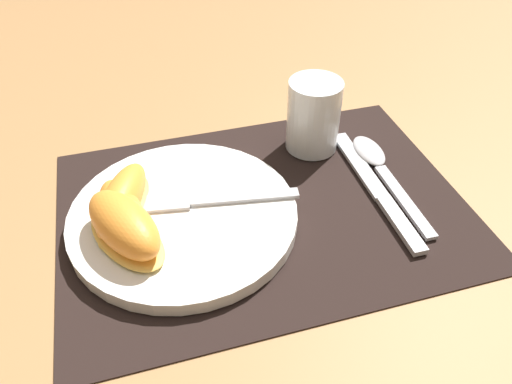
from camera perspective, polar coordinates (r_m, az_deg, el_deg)
The scene contains 10 objects.
ground_plane at distance 0.58m, azimuth 0.88°, elevation -1.87°, with size 3.00×3.00×0.00m, color #A37547.
placemat at distance 0.58m, azimuth 0.89°, elevation -1.73°, with size 0.46×0.33×0.00m.
plate at distance 0.55m, azimuth -8.19°, elevation -3.09°, with size 0.25×0.25×0.02m.
juice_glass at distance 0.65m, azimuth 6.55°, elevation 8.23°, with size 0.07×0.07×0.09m.
knife at distance 0.61m, azimuth 13.62°, elevation 0.28°, with size 0.02×0.22×0.01m.
spoon at distance 0.65m, azimuth 13.73°, elevation 3.25°, with size 0.03×0.19×0.01m.
fork at distance 0.56m, azimuth -6.76°, elevation -0.95°, with size 0.20×0.05×0.00m.
citrus_wedge_0 at distance 0.55m, azimuth -15.04°, elevation -1.01°, with size 0.09×0.12×0.04m.
citrus_wedge_1 at distance 0.53m, azimuth -14.90°, elevation -2.70°, with size 0.07×0.12×0.04m.
citrus_wedge_2 at distance 0.52m, azimuth -14.81°, elevation -3.84°, with size 0.10×0.13×0.05m.
Camera 1 is at (-0.13, -0.40, 0.39)m, focal length 35.00 mm.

